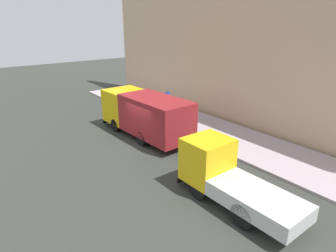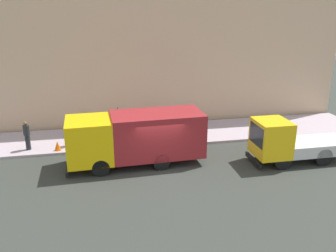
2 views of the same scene
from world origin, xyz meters
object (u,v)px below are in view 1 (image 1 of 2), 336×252
(pedestrian_standing, at_px, (134,96))
(traffic_cone_orange, at_px, (140,108))
(small_flatbed_truck, at_px, (226,176))
(pedestrian_walking, at_px, (153,102))
(large_utility_truck, at_px, (145,113))
(street_sign_post, at_px, (167,104))

(pedestrian_standing, distance_m, traffic_cone_orange, 1.88)
(small_flatbed_truck, distance_m, pedestrian_walking, 12.57)
(small_flatbed_truck, height_order, pedestrian_standing, small_flatbed_truck)
(large_utility_truck, relative_size, traffic_cone_orange, 13.27)
(small_flatbed_truck, relative_size, street_sign_post, 2.30)
(small_flatbed_truck, xyz_separation_m, pedestrian_standing, (4.26, 14.37, -0.08))
(traffic_cone_orange, relative_size, street_sign_post, 0.23)
(traffic_cone_orange, bearing_deg, large_utility_truck, -118.72)
(large_utility_truck, distance_m, pedestrian_walking, 4.69)
(small_flatbed_truck, height_order, pedestrian_walking, small_flatbed_truck)
(large_utility_truck, bearing_deg, pedestrian_standing, 62.76)
(small_flatbed_truck, height_order, street_sign_post, street_sign_post)
(pedestrian_standing, bearing_deg, small_flatbed_truck, -164.99)
(small_flatbed_truck, bearing_deg, street_sign_post, 66.83)
(large_utility_truck, relative_size, pedestrian_standing, 4.26)
(small_flatbed_truck, bearing_deg, large_utility_truck, 80.35)
(large_utility_truck, height_order, small_flatbed_truck, large_utility_truck)
(pedestrian_standing, height_order, traffic_cone_orange, pedestrian_standing)
(pedestrian_standing, bearing_deg, street_sign_post, -152.76)
(large_utility_truck, xyz_separation_m, traffic_cone_orange, (2.41, 4.41, -1.16))
(pedestrian_walking, height_order, traffic_cone_orange, pedestrian_walking)
(small_flatbed_truck, bearing_deg, traffic_cone_orange, 73.19)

